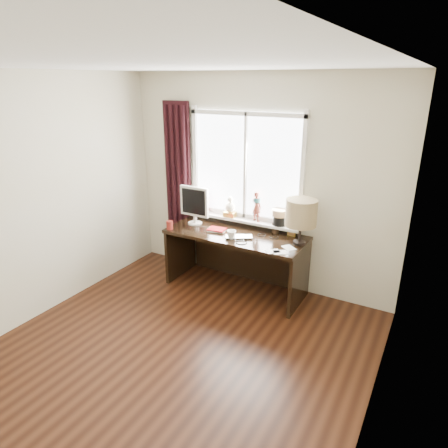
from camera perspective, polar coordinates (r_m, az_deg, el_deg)
The scene contains 18 objects.
floor at distance 3.96m, azimuth -8.78°, elevation -19.47°, with size 3.50×4.00×0.00m, color #391B0D.
ceiling at distance 3.07m, azimuth -11.49°, elevation 21.43°, with size 3.50×4.00×0.00m, color white.
wall_back at distance 4.93m, azimuth 4.82°, elevation 5.79°, with size 3.50×2.60×0.00m, color #C3B993.
wall_left at distance 4.57m, azimuth -27.32°, elevation 2.44°, with size 4.00×2.60×0.00m, color #C3B993.
wall_right at distance 2.65m, azimuth 21.36°, elevation -8.52°, with size 4.00×2.60×0.00m, color #C3B993.
laptop at distance 4.68m, azimuth 2.17°, elevation -1.85°, with size 0.32×0.20×0.02m, color silver.
mug at distance 4.64m, azimuth 1.07°, elevation -1.49°, with size 0.11×0.10×0.11m, color white.
red_cup at distance 4.98m, azimuth -7.77°, elevation -0.15°, with size 0.08×0.08×0.11m, color maroon.
window at distance 4.94m, azimuth 3.11°, elevation 5.95°, with size 1.52×0.20×1.40m.
curtain at distance 5.45m, azimuth -6.56°, elevation 5.11°, with size 0.38×0.09×2.25m.
desk at distance 4.99m, azimuth 2.19°, elevation -3.60°, with size 1.70×0.70×0.75m.
monitor at distance 5.06m, azimuth -4.24°, elevation 3.00°, with size 0.40×0.18×0.49m.
notebook_stack at distance 4.89m, azimuth -1.05°, elevation -0.81°, with size 0.26×0.21×0.03m.
brush_holder at distance 4.87m, azimuth 7.38°, elevation -0.52°, with size 0.09×0.09×0.25m.
icon_frame at distance 4.78m, azimuth 9.62°, elevation -0.97°, with size 0.10×0.03×0.13m.
table_lamp at distance 4.48m, azimuth 10.97°, elevation 1.52°, with size 0.35×0.35×0.52m.
loose_papers at distance 4.39m, azimuth 8.10°, elevation -3.76°, with size 0.30×0.36×0.00m.
desk_cables at distance 4.66m, azimuth 4.73°, elevation -2.13°, with size 0.41×0.48×0.01m.
Camera 1 is at (1.98, -2.35, 2.50)m, focal length 32.00 mm.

